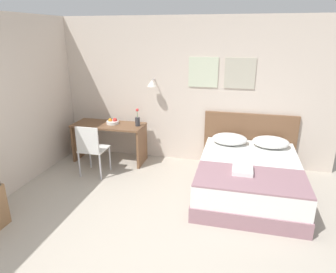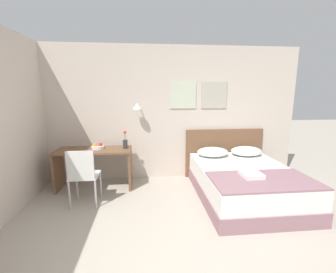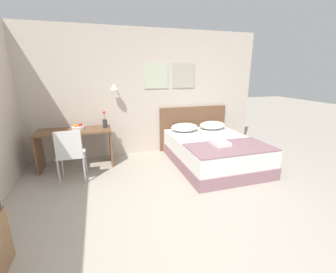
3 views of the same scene
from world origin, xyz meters
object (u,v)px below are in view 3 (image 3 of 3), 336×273
pillow_left (184,127)px  desk (75,141)px  throw_blanket (230,147)px  headboard (193,128)px  folded_towel_near_foot (220,143)px  flower_vase (105,122)px  pillow_right (212,125)px  fruit_bowl (78,127)px  desk_chair (70,152)px  bed (213,151)px

pillow_left → desk: bearing=-178.8°
throw_blanket → desk: desk is taller
headboard → throw_blanket: (0.00, -1.61, 0.03)m
folded_towel_near_foot → throw_blanket: bearing=-51.6°
desk → flower_vase: 0.65m
pillow_right → folded_towel_near_foot: size_ratio=1.94×
fruit_bowl → desk_chair: bearing=-97.3°
folded_towel_near_foot → desk_chair: bearing=170.7°
pillow_left → fruit_bowl: bearing=-179.7°
headboard → folded_towel_near_foot: size_ratio=5.23×
headboard → throw_blanket: size_ratio=1.11×
pillow_right → bed: bearing=-115.5°
pillow_left → pillow_right: same height
bed → folded_towel_near_foot: bearing=-104.2°
pillow_left → flower_vase: flower_vase is taller
folded_towel_near_foot → flower_vase: size_ratio=0.95×
pillow_right → fruit_bowl: 2.86m
folded_towel_near_foot → flower_vase: (-1.91, 1.14, 0.26)m
pillow_left → desk_chair: (-2.27, -0.74, -0.07)m
folded_towel_near_foot → fruit_bowl: 2.67m
headboard → desk: (-2.58, -0.36, 0.02)m
pillow_left → flower_vase: 1.69m
pillow_right → desk_chair: 3.04m
folded_towel_near_foot → desk_chair: (-2.50, 0.41, -0.04)m
desk_chair → flower_vase: bearing=50.8°
fruit_bowl → flower_vase: 0.50m
throw_blanket → flower_vase: flower_vase is taller
pillow_right → desk: size_ratio=0.45×
fruit_bowl → flower_vase: flower_vase is taller
folded_towel_near_foot → fruit_bowl: (-2.40, 1.14, 0.19)m
flower_vase → fruit_bowl: bearing=179.2°
bed → pillow_right: 0.87m
folded_towel_near_foot → desk_chair: size_ratio=0.34×
bed → flower_vase: bearing=161.0°
pillow_right → throw_blanket: (-0.34, -1.29, -0.07)m
headboard → pillow_left: bearing=-137.4°
flower_vase → desk: bearing=-177.2°
bed → fruit_bowl: (-2.51, 0.70, 0.51)m
pillow_left → desk: size_ratio=0.45×
pillow_left → headboard: bearing=42.6°
fruit_bowl → desk: bearing=-154.1°
bed → desk_chair: desk_chair is taller
pillow_left → desk_chair: bearing=-161.8°
pillow_right → fruit_bowl: bearing=-179.8°
pillow_left → desk: 2.25m
desk → desk_chair: (-0.02, -0.70, 0.01)m
bed → headboard: bearing=90.0°
flower_vase → headboard: bearing=9.4°
bed → folded_towel_near_foot: 0.55m
throw_blanket → pillow_left: bearing=104.8°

